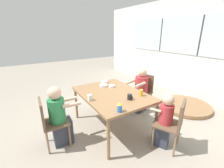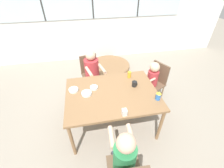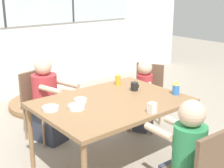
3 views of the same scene
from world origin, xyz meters
name	(u,v)px [view 2 (image 2 of 3)]	position (x,y,z in m)	size (l,w,h in m)	color
ground_plane	(112,122)	(0.00, 0.00, 0.00)	(16.00, 16.00, 0.00)	gray
wall_back_with_windows	(93,11)	(0.00, 2.77, 1.42)	(8.40, 0.08, 2.80)	silver
dining_table	(112,95)	(0.00, 0.00, 0.69)	(1.48, 1.09, 0.74)	olive
chair_for_woman_green_shirt	(90,71)	(-0.28, 1.12, 0.51)	(0.49, 0.49, 0.86)	brown
chair_for_toddler	(156,79)	(1.04, 0.50, 0.51)	(0.53, 0.53, 0.86)	brown
person_woman_green_shirt	(93,76)	(-0.24, 0.96, 0.47)	(0.43, 0.61, 1.06)	#333847
person_man_blue_shirt	(123,162)	(-0.05, -0.99, 0.49)	(0.31, 0.51, 1.05)	#333847
person_toddler	(151,84)	(0.90, 0.44, 0.45)	(0.44, 0.36, 0.95)	#333847
coffee_mug	(135,84)	(0.41, 0.10, 0.79)	(0.09, 0.08, 0.09)	black
sippy_cup	(158,95)	(0.66, -0.28, 0.82)	(0.08, 0.08, 0.15)	blue
juice_glass	(129,75)	(0.40, 0.37, 0.80)	(0.06, 0.06, 0.12)	gold
milk_carton_small	(124,112)	(0.08, -0.49, 0.79)	(0.07, 0.07, 0.10)	silver
bowl_white_shallow	(74,90)	(-0.61, 0.17, 0.76)	(0.16, 0.16, 0.04)	silver
bowl_cereal	(94,88)	(-0.28, 0.17, 0.76)	(0.13, 0.13, 0.04)	silver
bowl_fruit	(87,93)	(-0.41, 0.04, 0.76)	(0.16, 0.16, 0.04)	silver
folded_table_stack	(109,66)	(0.31, 2.03, 0.04)	(1.23, 1.23, 0.09)	olive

